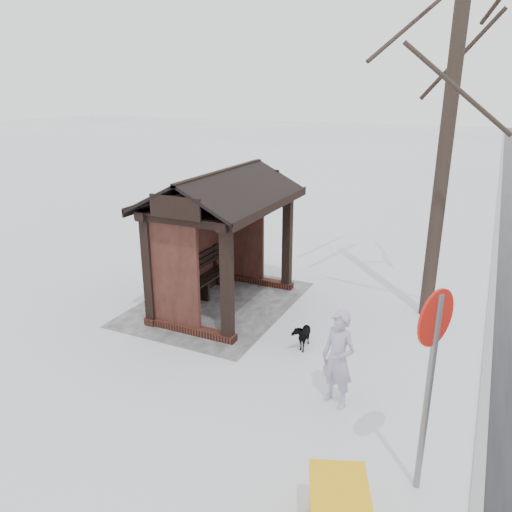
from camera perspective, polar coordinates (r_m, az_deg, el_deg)
The scene contains 8 objects.
ground at distance 11.48m, azimuth -3.56°, elevation -5.61°, with size 120.00×120.00×0.00m, color silver.
kerb at distance 10.27m, azimuth 24.92°, elevation -10.53°, with size 120.00×0.15×0.06m, color gray.
trampled_patch at distance 11.57m, azimuth -4.43°, elevation -5.39°, with size 4.20×3.20×0.02m, color #98989E.
bus_shelter at distance 10.84m, azimuth -4.52°, elevation 5.02°, with size 3.60×2.40×3.09m.
tree_near at distance 10.74m, azimuth 22.53°, elevation 25.10°, with size 3.42×3.42×9.03m.
pedestrian at distance 7.89m, azimuth 9.39°, elevation -11.53°, with size 0.58×0.38×1.58m, color #A69CB7.
dog at distance 9.65m, azimuth 5.25°, elevation -8.91°, with size 0.29×0.63×0.53m, color black.
road_sign at distance 6.08m, azimuth 19.46°, elevation -10.36°, with size 0.63×0.31×2.66m.
Camera 1 is at (9.11, 5.14, 4.74)m, focal length 35.00 mm.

